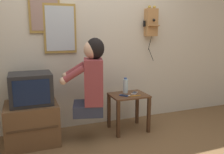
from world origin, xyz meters
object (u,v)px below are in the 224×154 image
at_px(television, 31,89).
at_px(water_bottle, 125,86).
at_px(cell_phone_held, 124,95).
at_px(wall_mirror, 60,29).
at_px(toothbrush, 134,96).
at_px(framed_picture, 45,14).
at_px(wall_phone_antique, 151,22).
at_px(person, 91,78).
at_px(cell_phone_spare, 135,93).

bearing_deg(television, water_bottle, 0.13).
relative_size(television, cell_phone_held, 3.59).
xyz_separation_m(television, wall_mirror, (0.42, 0.30, 0.71)).
xyz_separation_m(cell_phone_held, toothbrush, (0.11, -0.06, 0.00)).
height_order(framed_picture, water_bottle, framed_picture).
bearing_deg(wall_phone_antique, television, -171.68).
bearing_deg(person, wall_phone_antique, -53.24).
xyz_separation_m(person, television, (-0.71, 0.17, -0.11)).
relative_size(framed_picture, wall_mirror, 0.73).
bearing_deg(toothbrush, person, 86.33).
bearing_deg(person, wall_mirror, 46.13).
bearing_deg(wall_mirror, person, -58.68).
distance_m(person, wall_phone_antique, 1.34).
height_order(framed_picture, cell_phone_held, framed_picture).
bearing_deg(framed_picture, wall_mirror, -0.96).
xyz_separation_m(television, toothbrush, (1.27, -0.20, -0.16)).
bearing_deg(wall_mirror, television, -144.64).
bearing_deg(toothbrush, wall_phone_antique, -48.13).
bearing_deg(framed_picture, cell_phone_spare, -18.27).
bearing_deg(water_bottle, wall_phone_antique, 25.97).
height_order(wall_phone_antique, toothbrush, wall_phone_antique).
distance_m(television, framed_picture, 0.96).
relative_size(person, television, 1.95).
bearing_deg(cell_phone_spare, framed_picture, -154.96).
bearing_deg(cell_phone_held, wall_phone_antique, -3.14).
bearing_deg(water_bottle, person, -162.21).
height_order(person, wall_phone_antique, wall_phone_antique).
xyz_separation_m(wall_mirror, cell_phone_held, (0.74, -0.44, -0.87)).
xyz_separation_m(person, cell_phone_held, (0.46, 0.03, -0.28)).
distance_m(cell_phone_spare, toothbrush, 0.15).
height_order(television, water_bottle, television).
distance_m(person, cell_phone_held, 0.54).
bearing_deg(cell_phone_held, toothbrush, -64.86).
relative_size(wall_phone_antique, water_bottle, 3.79).
height_order(wall_mirror, water_bottle, wall_mirror).
relative_size(wall_mirror, cell_phone_held, 4.74).
height_order(wall_phone_antique, framed_picture, framed_picture).
bearing_deg(water_bottle, toothbrush, -80.62).
distance_m(wall_phone_antique, framed_picture, 1.53).
bearing_deg(framed_picture, toothbrush, -25.58).
bearing_deg(person, television, 91.32).
xyz_separation_m(wall_phone_antique, cell_phone_spare, (-0.42, -0.32, -0.97)).
distance_m(framed_picture, cell_phone_held, 1.47).
bearing_deg(wall_mirror, toothbrush, -30.12).
xyz_separation_m(framed_picture, toothbrush, (1.04, -0.50, -1.05)).
relative_size(wall_phone_antique, cell_phone_held, 6.05).
distance_m(person, toothbrush, 0.63).
relative_size(framed_picture, water_bottle, 2.17).
xyz_separation_m(television, water_bottle, (1.24, 0.00, -0.07)).
height_order(television, wall_phone_antique, wall_phone_antique).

